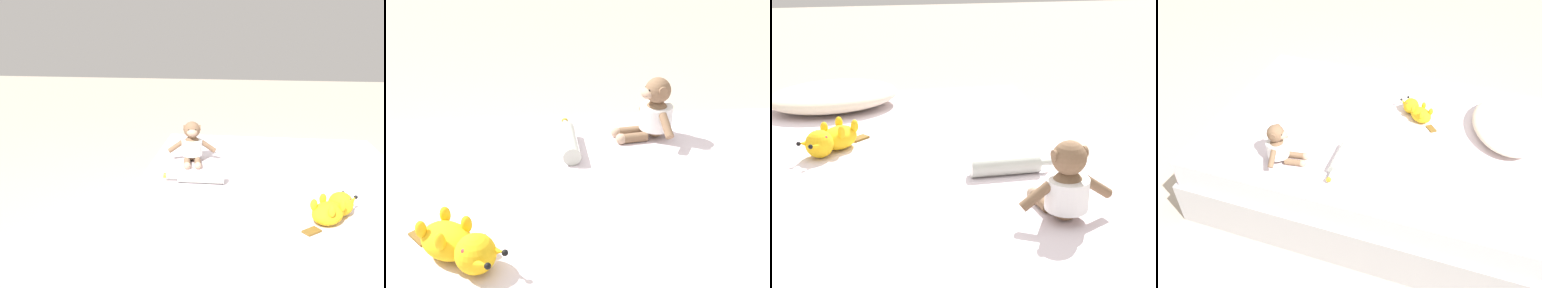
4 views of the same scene
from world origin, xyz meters
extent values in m
plane|color=#B7A893|center=(0.00, 0.00, 0.00)|extent=(16.00, 16.00, 0.00)
cube|color=#B2B2B7|center=(0.00, 0.00, 0.15)|extent=(1.42, 2.06, 0.29)
cube|color=silver|center=(0.00, 0.00, 0.38)|extent=(1.38, 2.00, 0.18)
ellipsoid|color=brown|center=(0.46, -0.44, 0.55)|extent=(0.12, 0.12, 0.15)
cylinder|color=white|center=(0.46, -0.44, 0.55)|extent=(0.14, 0.14, 0.09)
sphere|color=brown|center=(0.46, -0.44, 0.66)|extent=(0.10, 0.10, 0.10)
ellipsoid|color=tan|center=(0.45, -0.40, 0.65)|extent=(0.07, 0.06, 0.04)
sphere|color=black|center=(0.44, -0.40, 0.67)|extent=(0.01, 0.01, 0.01)
sphere|color=black|center=(0.47, -0.40, 0.67)|extent=(0.01, 0.01, 0.01)
cylinder|color=brown|center=(0.41, -0.44, 0.67)|extent=(0.01, 0.03, 0.03)
cylinder|color=brown|center=(0.50, -0.43, 0.67)|extent=(0.01, 0.03, 0.03)
cylinder|color=brown|center=(0.36, -0.45, 0.56)|extent=(0.10, 0.04, 0.08)
cylinder|color=brown|center=(0.55, -0.42, 0.56)|extent=(0.10, 0.04, 0.08)
cylinder|color=brown|center=(0.42, -0.35, 0.49)|extent=(0.05, 0.10, 0.04)
cylinder|color=brown|center=(0.47, -0.34, 0.49)|extent=(0.05, 0.10, 0.04)
sphere|color=tan|center=(0.41, -0.30, 0.49)|extent=(0.04, 0.04, 0.04)
sphere|color=tan|center=(0.47, -0.29, 0.49)|extent=(0.04, 0.04, 0.04)
ellipsoid|color=yellow|center=(-0.17, 0.24, 0.51)|extent=(0.18, 0.19, 0.08)
sphere|color=yellow|center=(-0.24, 0.17, 0.52)|extent=(0.10, 0.10, 0.10)
cone|color=yellow|center=(-0.25, 0.11, 0.53)|extent=(0.06, 0.07, 0.05)
sphere|color=black|center=(-0.26, 0.09, 0.54)|extent=(0.02, 0.02, 0.02)
cone|color=yellow|center=(-0.29, 0.15, 0.53)|extent=(0.06, 0.07, 0.05)
sphere|color=black|center=(-0.31, 0.13, 0.54)|extent=(0.02, 0.02, 0.02)
sphere|color=red|center=(-0.22, 0.15, 0.55)|extent=(0.02, 0.02, 0.02)
sphere|color=red|center=(-0.26, 0.18, 0.55)|extent=(0.02, 0.02, 0.02)
ellipsoid|color=yellow|center=(-0.16, 0.19, 0.55)|extent=(0.04, 0.04, 0.05)
ellipsoid|color=yellow|center=(-0.22, 0.25, 0.55)|extent=(0.04, 0.04, 0.05)
ellipsoid|color=yellow|center=(-0.11, 0.25, 0.55)|extent=(0.04, 0.04, 0.05)
ellipsoid|color=yellow|center=(-0.17, 0.30, 0.55)|extent=(0.04, 0.04, 0.05)
cube|color=brown|center=(-0.10, 0.33, 0.48)|extent=(0.08, 0.08, 0.01)
cylinder|color=#B7BCB2|center=(0.37, -0.10, 0.50)|extent=(0.23, 0.07, 0.06)
cylinder|color=#B7BCB2|center=(0.52, -0.10, 0.50)|extent=(0.06, 0.02, 0.02)
cylinder|color=gold|center=(0.55, -0.10, 0.50)|extent=(0.01, 0.03, 0.03)
camera|label=1|loc=(0.18, 1.65, 1.21)|focal=35.40mm
camera|label=2|loc=(-1.14, 0.00, 1.26)|focal=44.28mm
camera|label=3|loc=(-0.08, -1.82, 1.25)|focal=54.49mm
camera|label=4|loc=(1.97, 0.51, 2.00)|focal=38.28mm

